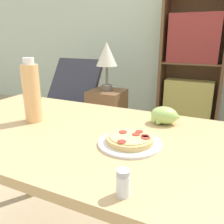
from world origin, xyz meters
TOP-DOWN VIEW (x-y plane):
  - wall_back at (0.00, 2.62)m, footprint 8.00×0.05m
  - dining_table at (0.11, 0.09)m, footprint 1.32×0.77m
  - pizza_on_plate at (0.42, 0.05)m, footprint 0.24×0.24m
  - grape_bunch at (0.48, 0.32)m, footprint 0.13×0.10m
  - drink_bottle at (-0.08, 0.10)m, footprint 0.08×0.08m
  - salt_shaker at (0.51, -0.23)m, footprint 0.04×0.04m
  - lounge_chair_near at (-0.86, 1.41)m, footprint 0.61×0.78m
  - bookshelf at (0.32, 2.43)m, footprint 0.76×0.32m
  - side_table at (-0.36, 1.42)m, footprint 0.34×0.34m
  - table_lamp at (-0.36, 1.42)m, footprint 0.21×0.21m

SIDE VIEW (x-z plane):
  - lounge_chair_near at x=-0.86m, z-range -0.15..0.73m
  - side_table at x=-0.36m, z-range 0.00..0.61m
  - dining_table at x=0.11m, z-range 0.27..1.03m
  - bookshelf at x=0.32m, z-range -0.07..1.56m
  - pizza_on_plate at x=0.42m, z-range 0.75..0.79m
  - salt_shaker at x=0.51m, z-range 0.76..0.83m
  - grape_bunch at x=0.48m, z-range 0.75..0.83m
  - drink_bottle at x=-0.08m, z-range 0.75..1.04m
  - table_lamp at x=-0.36m, z-range 0.71..1.19m
  - wall_back at x=0.00m, z-range 0.00..2.60m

